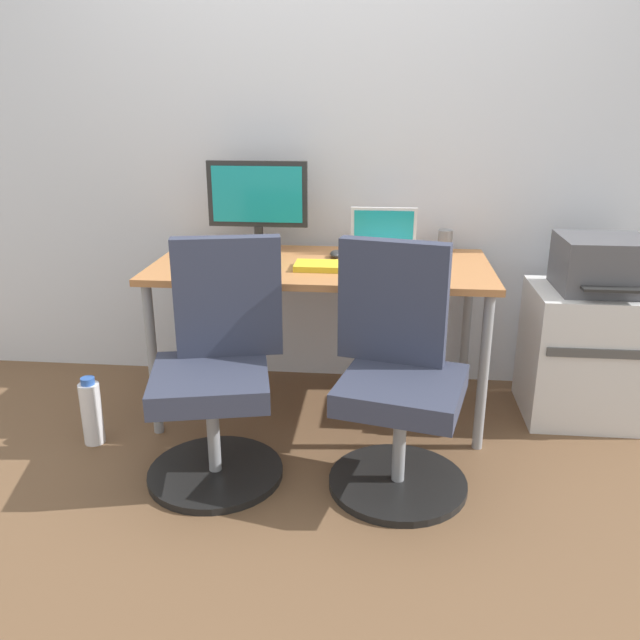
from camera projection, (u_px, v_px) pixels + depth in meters
ground_plane at (321, 408)px, 3.16m from camera, size 5.28×5.28×0.00m
back_wall at (330, 128)px, 3.15m from camera, size 4.40×0.04×2.60m
desk at (321, 278)px, 2.95m from camera, size 1.53×0.71×0.73m
office_chair_left at (218, 373)px, 2.52m from camera, size 0.54×0.54×0.94m
office_chair_right at (398, 381)px, 2.45m from camera, size 0.54×0.54×0.94m
side_cabinet at (589, 354)px, 3.01m from camera, size 0.57×0.47×0.62m
printer at (602, 264)px, 2.87m from camera, size 0.38×0.40×0.24m
water_bottle_on_floor at (92, 412)px, 2.81m from camera, size 0.09×0.09×0.31m
desktop_monitor at (258, 200)px, 3.08m from camera, size 0.48×0.18×0.43m
open_laptop at (383, 246)px, 3.01m from camera, size 0.31×0.25×0.23m
keyboard_by_monitor at (232, 270)px, 2.78m from camera, size 0.34×0.12×0.02m
keyboard_by_laptop at (388, 276)px, 2.69m from camera, size 0.34×0.12×0.02m
mouse_by_monitor at (336, 254)px, 3.03m from camera, size 0.06×0.10×0.03m
mouse_by_laptop at (187, 249)px, 3.14m from camera, size 0.06×0.10×0.03m
coffee_mug at (264, 254)px, 2.89m from camera, size 0.08×0.08×0.09m
pen_cup at (445, 241)px, 3.13m from camera, size 0.07×0.07×0.10m
notebook at (318, 266)px, 2.83m from camera, size 0.21×0.15×0.03m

